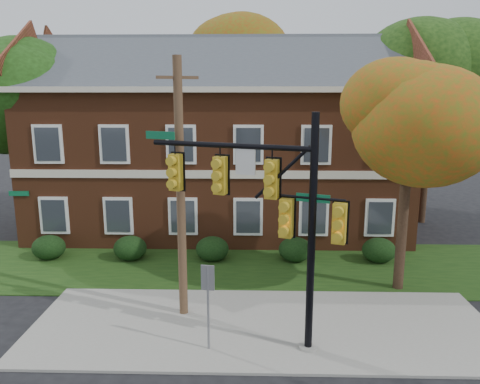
{
  "coord_description": "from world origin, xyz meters",
  "views": [
    {
      "loc": [
        -0.32,
        -12.07,
        7.03
      ],
      "look_at": [
        -0.73,
        3.0,
        3.79
      ],
      "focal_mm": 35.0,
      "sensor_mm": 36.0,
      "label": 1
    }
  ],
  "objects_px": {
    "tree_right_rear": "(442,70)",
    "sign_post": "(208,294)",
    "hedge_left": "(130,248)",
    "hedge_right": "(295,250)",
    "hedge_far_left": "(49,247)",
    "hedge_center": "(212,249)",
    "utility_pole": "(181,191)",
    "tree_near_right": "(420,103)",
    "tree_far_rear": "(248,63)",
    "apartment_building": "(220,132)",
    "traffic_signal": "(270,205)",
    "tree_left_rear": "(19,99)",
    "hedge_far_right": "(379,250)"
  },
  "relations": [
    {
      "from": "tree_right_rear",
      "to": "sign_post",
      "type": "distance_m",
      "value": 18.21
    },
    {
      "from": "hedge_left",
      "to": "hedge_right",
      "type": "xyz_separation_m",
      "value": [
        7.0,
        0.0,
        0.0
      ]
    },
    {
      "from": "hedge_far_left",
      "to": "hedge_center",
      "type": "relative_size",
      "value": 1.0
    },
    {
      "from": "hedge_far_left",
      "to": "tree_right_rear",
      "type": "bearing_deg",
      "value": 18.45
    },
    {
      "from": "hedge_far_left",
      "to": "utility_pole",
      "type": "height_order",
      "value": "utility_pole"
    },
    {
      "from": "hedge_left",
      "to": "utility_pole",
      "type": "height_order",
      "value": "utility_pole"
    },
    {
      "from": "tree_near_right",
      "to": "hedge_far_left",
      "type": "bearing_deg",
      "value": 168.73
    },
    {
      "from": "hedge_center",
      "to": "tree_far_rear",
      "type": "height_order",
      "value": "tree_far_rear"
    },
    {
      "from": "hedge_center",
      "to": "utility_pole",
      "type": "height_order",
      "value": "utility_pole"
    },
    {
      "from": "apartment_building",
      "to": "traffic_signal",
      "type": "relative_size",
      "value": 2.88
    },
    {
      "from": "apartment_building",
      "to": "hedge_center",
      "type": "xyz_separation_m",
      "value": [
        0.0,
        -5.25,
        -4.46
      ]
    },
    {
      "from": "hedge_right",
      "to": "traffic_signal",
      "type": "height_order",
      "value": "traffic_signal"
    },
    {
      "from": "apartment_building",
      "to": "hedge_center",
      "type": "distance_m",
      "value": 6.89
    },
    {
      "from": "hedge_center",
      "to": "tree_left_rear",
      "type": "distance_m",
      "value": 12.23
    },
    {
      "from": "hedge_left",
      "to": "hedge_far_right",
      "type": "height_order",
      "value": "same"
    },
    {
      "from": "hedge_center",
      "to": "hedge_right",
      "type": "relative_size",
      "value": 1.0
    },
    {
      "from": "hedge_right",
      "to": "utility_pole",
      "type": "height_order",
      "value": "utility_pole"
    },
    {
      "from": "apartment_building",
      "to": "hedge_far_left",
      "type": "bearing_deg",
      "value": -143.11
    },
    {
      "from": "tree_far_rear",
      "to": "traffic_signal",
      "type": "bearing_deg",
      "value": -87.66
    },
    {
      "from": "hedge_center",
      "to": "sign_post",
      "type": "height_order",
      "value": "sign_post"
    },
    {
      "from": "hedge_left",
      "to": "tree_near_right",
      "type": "distance_m",
      "value": 12.68
    },
    {
      "from": "tree_near_right",
      "to": "tree_right_rear",
      "type": "height_order",
      "value": "tree_right_rear"
    },
    {
      "from": "tree_right_rear",
      "to": "tree_left_rear",
      "type": "bearing_deg",
      "value": -174.64
    },
    {
      "from": "hedge_far_right",
      "to": "tree_left_rear",
      "type": "relative_size",
      "value": 0.16
    },
    {
      "from": "hedge_left",
      "to": "tree_far_rear",
      "type": "distance_m",
      "value": 16.25
    },
    {
      "from": "tree_near_right",
      "to": "traffic_signal",
      "type": "distance_m",
      "value": 6.83
    },
    {
      "from": "hedge_center",
      "to": "apartment_building",
      "type": "bearing_deg",
      "value": 90.0
    },
    {
      "from": "tree_near_right",
      "to": "hedge_far_right",
      "type": "bearing_deg",
      "value": 94.52
    },
    {
      "from": "hedge_right",
      "to": "utility_pole",
      "type": "distance_m",
      "value": 7.29
    },
    {
      "from": "tree_far_rear",
      "to": "sign_post",
      "type": "bearing_deg",
      "value": -92.39
    },
    {
      "from": "hedge_far_right",
      "to": "utility_pole",
      "type": "bearing_deg",
      "value": -146.62
    },
    {
      "from": "hedge_far_right",
      "to": "utility_pole",
      "type": "distance_m",
      "value": 9.66
    },
    {
      "from": "hedge_far_right",
      "to": "tree_right_rear",
      "type": "xyz_separation_m",
      "value": [
        4.31,
        6.11,
        7.6
      ]
    },
    {
      "from": "tree_near_right",
      "to": "utility_pole",
      "type": "relative_size",
      "value": 1.06
    },
    {
      "from": "hedge_center",
      "to": "tree_left_rear",
      "type": "relative_size",
      "value": 0.16
    },
    {
      "from": "hedge_far_right",
      "to": "tree_right_rear",
      "type": "relative_size",
      "value": 0.13
    },
    {
      "from": "tree_left_rear",
      "to": "traffic_signal",
      "type": "height_order",
      "value": "tree_left_rear"
    },
    {
      "from": "hedge_far_left",
      "to": "tree_near_right",
      "type": "relative_size",
      "value": 0.16
    },
    {
      "from": "hedge_center",
      "to": "tree_near_right",
      "type": "distance_m",
      "value": 9.9
    },
    {
      "from": "hedge_right",
      "to": "sign_post",
      "type": "relative_size",
      "value": 0.56
    },
    {
      "from": "traffic_signal",
      "to": "utility_pole",
      "type": "relative_size",
      "value": 0.81
    },
    {
      "from": "tree_left_rear",
      "to": "utility_pole",
      "type": "xyz_separation_m",
      "value": [
        9.23,
        -9.08,
        -2.59
      ]
    },
    {
      "from": "hedge_far_left",
      "to": "sign_post",
      "type": "height_order",
      "value": "sign_post"
    },
    {
      "from": "hedge_far_left",
      "to": "utility_pole",
      "type": "relative_size",
      "value": 0.17
    },
    {
      "from": "hedge_far_left",
      "to": "tree_far_rear",
      "type": "relative_size",
      "value": 0.12
    },
    {
      "from": "traffic_signal",
      "to": "apartment_building",
      "type": "bearing_deg",
      "value": 120.33
    },
    {
      "from": "hedge_far_left",
      "to": "tree_right_rear",
      "type": "relative_size",
      "value": 0.13
    },
    {
      "from": "tree_near_right",
      "to": "traffic_signal",
      "type": "relative_size",
      "value": 1.31
    },
    {
      "from": "traffic_signal",
      "to": "utility_pole",
      "type": "distance_m",
      "value": 3.11
    },
    {
      "from": "apartment_building",
      "to": "utility_pole",
      "type": "bearing_deg",
      "value": -92.81
    }
  ]
}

